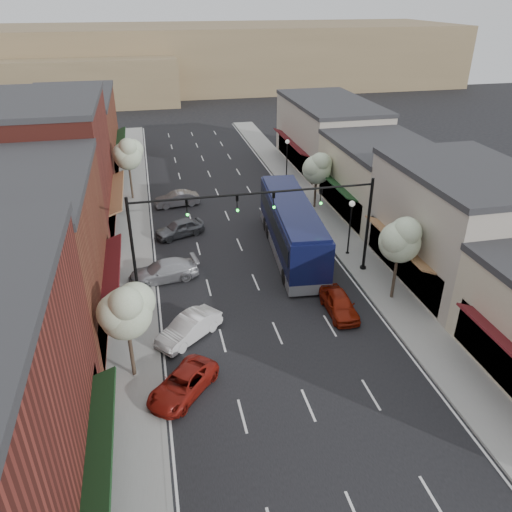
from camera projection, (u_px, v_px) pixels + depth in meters
ground at (286, 354)px, 27.90m from camera, size 160.00×160.00×0.00m
sidewalk_left at (132, 230)px, 42.21m from camera, size 2.80×73.00×0.15m
sidewalk_right at (321, 213)px, 45.43m from camera, size 2.80×73.00×0.15m
curb_left at (149, 229)px, 42.48m from camera, size 0.25×73.00×0.17m
curb_right at (306, 215)px, 45.16m from camera, size 0.25×73.00×0.17m
bldg_left_midnear at (18, 257)px, 28.17m from camera, size 10.14×14.10×9.40m
bldg_left_midfar at (50, 169)px, 39.89m from camera, size 10.14×14.10×10.90m
bldg_left_far at (73, 135)px, 54.27m from camera, size 10.14×18.10×8.40m
bldg_right_midnear at (459, 225)px, 33.87m from camera, size 9.14×12.10×7.90m
bldg_right_midfar at (381, 179)px, 44.56m from camera, size 9.14×12.10×6.40m
bldg_right_far at (328, 134)px, 56.40m from camera, size 9.14×16.10×7.40m
hill_far at (170, 57)px, 102.70m from camera, size 120.00×30.00×12.00m
hill_near at (33, 81)px, 88.50m from camera, size 50.00×20.00×8.00m
signal_mast_right at (337, 214)px, 33.71m from camera, size 8.22×0.46×7.00m
signal_mast_left at (169, 230)px, 31.56m from camera, size 8.22×0.46×7.00m
tree_right_near at (401, 238)px, 30.81m from camera, size 2.85×2.65×5.95m
tree_right_far at (317, 167)px, 44.82m from camera, size 2.85×2.65×5.43m
tree_left_near at (126, 310)px, 24.29m from camera, size 2.85×2.65×5.69m
tree_left_far at (128, 153)px, 46.53m from camera, size 2.85×2.65×6.13m
lamp_post_near at (351, 219)px, 37.04m from camera, size 0.44×0.44×4.44m
lamp_post_far at (287, 153)px, 52.13m from camera, size 0.44×0.44×4.44m
coach_bus at (292, 227)px, 37.84m from camera, size 4.08×13.58×4.09m
red_hatchback at (339, 304)px, 31.18m from camera, size 1.67×4.05×1.37m
parked_car_a at (183, 384)px, 24.91m from camera, size 4.24×4.50×1.18m
parked_car_b at (189, 328)px, 28.89m from camera, size 4.24×3.87×1.41m
parked_car_c at (164, 271)px, 34.79m from camera, size 5.09×2.66×1.41m
parked_car_d at (180, 228)px, 41.09m from camera, size 4.46×3.07×1.41m
parked_car_e at (177, 199)px, 46.91m from camera, size 4.27×1.94×1.36m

